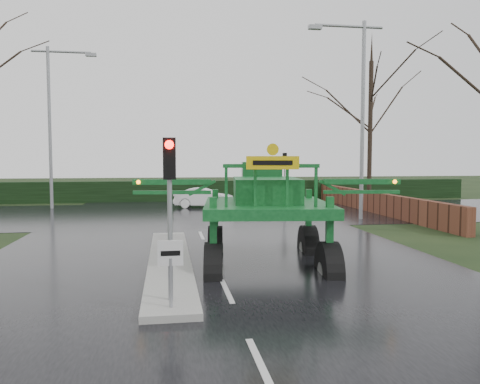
{
  "coord_description": "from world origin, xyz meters",
  "views": [
    {
      "loc": [
        -1.35,
        -10.65,
        3.09
      ],
      "look_at": [
        1.05,
        4.68,
        2.0
      ],
      "focal_mm": 35.0,
      "sensor_mm": 36.0,
      "label": 1
    }
  ],
  "objects": [
    {
      "name": "median_island",
      "position": [
        -1.3,
        3.0,
        0.09
      ],
      "size": [
        1.2,
        10.0,
        0.16
      ],
      "primitive_type": "cube",
      "color": "gray",
      "rests_on": "ground"
    },
    {
      "name": "traffic_signal_near",
      "position": [
        -1.3,
        -1.01,
        2.59
      ],
      "size": [
        0.26,
        0.33,
        3.52
      ],
      "color": "gray",
      "rests_on": "ground"
    },
    {
      "name": "brick_wall",
      "position": [
        10.5,
        16.0,
        0.6
      ],
      "size": [
        0.4,
        20.0,
        1.2
      ],
      "primitive_type": "cube",
      "color": "#592D1E",
      "rests_on": "ground"
    },
    {
      "name": "crop_sprayer",
      "position": [
        -0.12,
        1.87,
        2.07
      ],
      "size": [
        7.78,
        5.26,
        4.37
      ],
      "rotation": [
        0.0,
        0.0,
        -0.12
      ],
      "color": "black",
      "rests_on": "ground"
    },
    {
      "name": "hedge_row",
      "position": [
        0.0,
        24.0,
        0.75
      ],
      "size": [
        44.0,
        0.9,
        1.5
      ],
      "primitive_type": "cube",
      "color": "black",
      "rests_on": "ground"
    },
    {
      "name": "ground",
      "position": [
        0.0,
        0.0,
        0.0
      ],
      "size": [
        140.0,
        140.0,
        0.0
      ],
      "primitive_type": "plane",
      "color": "black",
      "rests_on": "ground"
    },
    {
      "name": "tree_right_far",
      "position": [
        13.0,
        21.0,
        6.5
      ],
      "size": [
        7.0,
        7.0,
        12.05
      ],
      "color": "black",
      "rests_on": "ground"
    },
    {
      "name": "street_light_left_far",
      "position": [
        -8.19,
        20.0,
        5.99
      ],
      "size": [
        3.85,
        0.3,
        10.0
      ],
      "color": "gray",
      "rests_on": "ground"
    },
    {
      "name": "street_light_right",
      "position": [
        8.19,
        12.0,
        5.99
      ],
      "size": [
        3.85,
        0.3,
        10.0
      ],
      "color": "gray",
      "rests_on": "ground"
    },
    {
      "name": "keep_left_sign",
      "position": [
        -1.3,
        -1.5,
        1.06
      ],
      "size": [
        0.5,
        0.07,
        1.35
      ],
      "color": "gray",
      "rests_on": "ground"
    },
    {
      "name": "traffic_signal_mid",
      "position": [
        -1.3,
        7.49,
        2.59
      ],
      "size": [
        0.26,
        0.33,
        3.52
      ],
      "color": "gray",
      "rests_on": "ground"
    },
    {
      "name": "road_cross",
      "position": [
        0.0,
        16.0,
        0.01
      ],
      "size": [
        80.0,
        12.0,
        0.02
      ],
      "primitive_type": "cube",
      "color": "black",
      "rests_on": "ground"
    },
    {
      "name": "road_main",
      "position": [
        0.0,
        10.0,
        0.0
      ],
      "size": [
        14.0,
        80.0,
        0.02
      ],
      "primitive_type": "cube",
      "color": "black",
      "rests_on": "ground"
    },
    {
      "name": "traffic_signal_far",
      "position": [
        6.5,
        20.01,
        2.59
      ],
      "size": [
        0.26,
        0.33,
        3.52
      ],
      "rotation": [
        0.0,
        0.0,
        3.14
      ],
      "color": "gray",
      "rests_on": "ground"
    },
    {
      "name": "white_sedan",
      "position": [
        1.0,
        18.98,
        0.0
      ],
      "size": [
        3.99,
        2.02,
        1.25
      ],
      "primitive_type": "imported",
      "rotation": [
        0.0,
        0.0,
        1.38
      ],
      "color": "white",
      "rests_on": "ground"
    }
  ]
}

